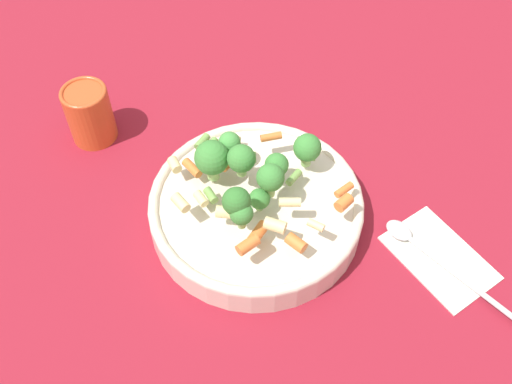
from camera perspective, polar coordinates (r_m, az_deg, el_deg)
The scene contains 6 objects.
ground_plane at distance 0.79m, azimuth 0.00°, elevation -2.54°, with size 3.00×3.00×0.00m, color maroon.
bowl at distance 0.77m, azimuth 0.00°, elevation -1.51°, with size 0.28×0.28×0.05m.
pasta_salad at distance 0.73m, azimuth -0.64°, elevation 1.84°, with size 0.19×0.24×0.07m.
cup at distance 0.89m, azimuth -15.60°, elevation 7.24°, with size 0.07×0.07×0.09m.
napkin at distance 0.79m, azimuth 17.08°, elevation -5.95°, with size 0.14×0.16×0.01m.
spoon at distance 0.78m, azimuth 16.07°, elevation -5.55°, with size 0.09×0.19×0.01m.
Camera 1 is at (0.41, 0.19, 0.65)m, focal length 42.00 mm.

